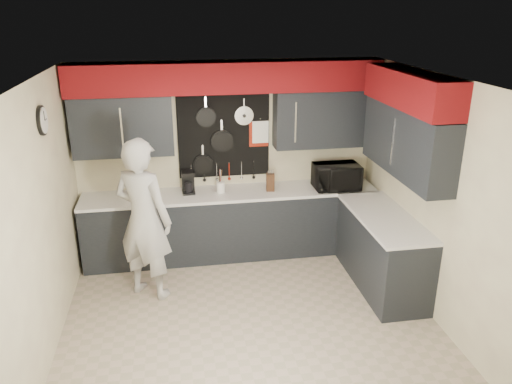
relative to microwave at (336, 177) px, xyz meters
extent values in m
plane|color=tan|center=(-1.41, -1.34, -1.09)|extent=(4.00, 4.00, 0.00)
cube|color=beige|center=(-1.41, 0.40, 0.21)|extent=(4.00, 0.01, 2.60)
cube|color=black|center=(-2.74, 0.25, 0.74)|extent=(1.24, 0.32, 0.75)
cube|color=black|center=(-0.13, 0.25, 0.74)|extent=(1.34, 0.32, 0.75)
cube|color=#650B0E|center=(-1.41, 0.23, 1.31)|extent=(3.94, 0.36, 0.38)
cube|color=black|center=(-1.46, 0.39, 0.54)|extent=(1.22, 0.03, 1.15)
cylinder|color=black|center=(-1.69, 0.35, 0.79)|extent=(0.26, 0.04, 0.26)
cylinder|color=black|center=(-1.49, 0.35, 0.46)|extent=(0.30, 0.04, 0.30)
cylinder|color=black|center=(-1.75, 0.35, 0.15)|extent=(0.27, 0.04, 0.27)
cylinder|color=silver|center=(-1.19, 0.36, 0.79)|extent=(0.25, 0.02, 0.25)
cube|color=maroon|center=(-0.99, 0.37, 0.53)|extent=(0.26, 0.01, 0.34)
cube|color=white|center=(-0.97, 0.36, 0.56)|extent=(0.22, 0.01, 0.30)
cylinder|color=silver|center=(-1.91, 0.37, 0.04)|extent=(0.01, 0.01, 0.20)
cylinder|color=silver|center=(-1.74, 0.37, 0.04)|extent=(0.01, 0.01, 0.20)
cylinder|color=silver|center=(-1.57, 0.37, 0.04)|extent=(0.01, 0.01, 0.20)
cylinder|color=silver|center=(-1.40, 0.37, 0.04)|extent=(0.01, 0.01, 0.20)
cylinder|color=silver|center=(-1.23, 0.37, 0.04)|extent=(0.01, 0.01, 0.20)
cylinder|color=silver|center=(-1.06, 0.37, 0.04)|extent=(0.01, 0.01, 0.20)
cube|color=beige|center=(0.58, -1.34, 0.21)|extent=(0.01, 3.50, 2.60)
cube|color=black|center=(0.43, -1.04, 0.74)|extent=(0.32, 1.70, 0.75)
cube|color=#650B0E|center=(0.41, -1.04, 1.31)|extent=(0.36, 1.70, 0.38)
cube|color=beige|center=(-3.41, -1.34, 0.21)|extent=(0.01, 3.50, 2.60)
cylinder|color=black|center=(-3.39, -0.94, 1.09)|extent=(0.04, 0.30, 0.30)
cylinder|color=white|center=(-3.37, -0.94, 1.09)|extent=(0.01, 0.26, 0.26)
cube|color=black|center=(-1.41, 0.11, -0.65)|extent=(3.90, 0.60, 0.88)
cube|color=white|center=(-1.41, 0.09, -0.19)|extent=(3.90, 0.63, 0.04)
cube|color=black|center=(0.29, -0.99, -0.65)|extent=(0.60, 1.60, 0.88)
cube|color=white|center=(0.27, -0.99, -0.19)|extent=(0.63, 1.60, 0.04)
cube|color=black|center=(-1.41, -0.15, -1.04)|extent=(3.90, 0.06, 0.10)
imported|color=black|center=(0.00, 0.00, 0.00)|extent=(0.60, 0.41, 0.33)
cube|color=#321810|center=(-0.89, 0.06, -0.05)|extent=(0.12, 0.12, 0.23)
cylinder|color=white|center=(-1.55, 0.11, -0.09)|extent=(0.11, 0.11, 0.14)
cube|color=black|center=(-1.97, 0.15, -0.15)|extent=(0.17, 0.20, 0.03)
cube|color=black|center=(-1.97, 0.22, -0.01)|extent=(0.17, 0.06, 0.27)
cube|color=black|center=(-1.97, 0.15, 0.11)|extent=(0.17, 0.20, 0.05)
cylinder|color=black|center=(-1.97, 0.13, -0.08)|extent=(0.10, 0.10, 0.13)
imported|color=#A6A6A3|center=(-2.51, -0.74, -0.13)|extent=(0.84, 0.77, 1.92)
camera|label=1|loc=(-2.12, -6.06, 2.16)|focal=35.00mm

